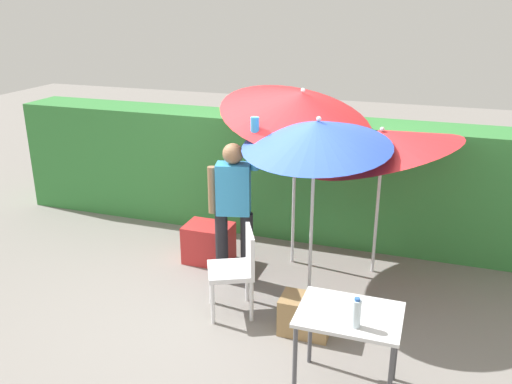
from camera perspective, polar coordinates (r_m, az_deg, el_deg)
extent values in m
plane|color=gray|center=(5.87, -0.96, -11.10)|extent=(24.00, 24.00, 0.00)
cube|color=#38843D|center=(7.19, 4.07, 1.69)|extent=(8.00, 0.70, 1.57)
cylinder|color=silver|center=(5.67, 5.90, -3.16)|extent=(0.04, 0.04, 1.63)
cone|color=blue|center=(5.36, 6.43, 6.15)|extent=(1.51, 1.53, 0.47)
sphere|color=silver|center=(5.33, 6.66, 7.71)|extent=(0.05, 0.05, 0.05)
cylinder|color=silver|center=(6.23, 12.65, -2.40)|extent=(0.04, 0.04, 1.42)
cone|color=red|center=(5.93, 13.18, 5.08)|extent=(1.68, 1.66, 0.80)
sphere|color=silver|center=(5.85, 13.22, 6.49)|extent=(0.05, 0.05, 0.05)
cylinder|color=silver|center=(6.27, 4.02, -0.17)|extent=(0.04, 0.04, 1.76)
cone|color=red|center=(6.02, 4.61, 9.10)|extent=(1.82, 1.76, 1.00)
sphere|color=silver|center=(6.02, 4.99, 10.67)|extent=(0.05, 0.05, 0.05)
cylinder|color=black|center=(6.01, -0.98, -5.91)|extent=(0.14, 0.14, 0.82)
cylinder|color=black|center=(6.04, -3.64, -5.81)|extent=(0.14, 0.14, 0.82)
cube|color=#338EC6|center=(5.75, -2.41, 0.34)|extent=(0.40, 0.30, 0.56)
sphere|color=#8C6647|center=(5.64, -2.46, 4.08)|extent=(0.22, 0.22, 0.22)
cylinder|color=#338EC6|center=(5.58, -0.13, 5.12)|extent=(0.11, 0.11, 0.56)
cylinder|color=#8C6647|center=(5.79, -4.66, 0.21)|extent=(0.11, 0.11, 0.52)
cylinder|color=silver|center=(5.69, -4.79, -9.69)|extent=(0.04, 0.04, 0.44)
cylinder|color=silver|center=(5.37, -4.59, -11.68)|extent=(0.04, 0.04, 0.44)
cylinder|color=silver|center=(5.72, -0.94, -9.48)|extent=(0.04, 0.04, 0.44)
cylinder|color=silver|center=(5.39, -0.48, -11.45)|extent=(0.04, 0.04, 0.44)
cube|color=silver|center=(5.42, -2.74, -8.32)|extent=(0.59, 0.59, 0.05)
cube|color=silver|center=(5.33, -0.63, -6.06)|extent=(0.23, 0.41, 0.40)
cube|color=red|center=(6.55, -5.02, -5.40)|extent=(0.56, 0.41, 0.47)
cube|color=#9E7A4C|center=(5.27, 5.24, -12.86)|extent=(0.48, 0.32, 0.37)
cylinder|color=#4C4C51|center=(4.73, 14.60, -15.31)|extent=(0.04, 0.04, 0.70)
cylinder|color=#4C4C51|center=(4.80, 5.77, -14.10)|extent=(0.04, 0.04, 0.70)
cylinder|color=#4C4C51|center=(4.39, 4.12, -17.73)|extent=(0.04, 0.04, 0.70)
cube|color=silver|center=(4.33, 9.87, -12.66)|extent=(0.80, 0.60, 0.03)
cylinder|color=silver|center=(4.12, 10.56, -12.53)|extent=(0.07, 0.07, 0.22)
cylinder|color=#2D60B7|center=(4.06, 10.66, -11.10)|extent=(0.04, 0.04, 0.02)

